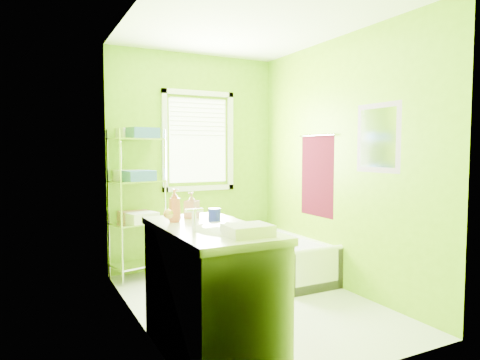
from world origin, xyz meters
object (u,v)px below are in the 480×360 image
bathtub (281,263)px  vanity (210,288)px  toilet (205,245)px  wire_shelf_unit (138,187)px

bathtub → vanity: vanity is taller
vanity → bathtub: bearing=43.3°
bathtub → toilet: toilet is taller
bathtub → toilet: (-0.76, 0.43, 0.21)m
bathtub → wire_shelf_unit: bearing=154.4°
bathtub → wire_shelf_unit: wire_shelf_unit is taller
bathtub → toilet: 0.90m
toilet → wire_shelf_unit: size_ratio=0.42×
toilet → wire_shelf_unit: wire_shelf_unit is taller
wire_shelf_unit → vanity: bearing=-90.4°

